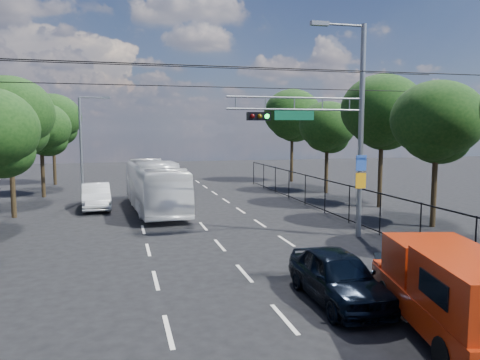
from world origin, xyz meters
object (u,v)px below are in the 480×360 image
object	(u,v)px
red_pickup	(456,291)
navy_hatchback	(338,276)
signal_mast	(336,122)
white_bus	(155,186)
white_van	(96,196)

from	to	relation	value
red_pickup	navy_hatchback	distance (m)	3.29
signal_mast	white_bus	distance (m)	12.55
signal_mast	navy_hatchback	size ratio (longest dim) A/B	2.17
white_van	signal_mast	bearing A→B (deg)	-49.22
signal_mast	white_van	world-z (taller)	signal_mast
red_pickup	navy_hatchback	world-z (taller)	red_pickup
navy_hatchback	white_bus	distance (m)	17.19
navy_hatchback	white_van	xyz separation A→B (m)	(-7.40, 18.12, 0.03)
signal_mast	white_van	xyz separation A→B (m)	(-10.78, 10.90, -4.47)
red_pickup	navy_hatchback	size ratio (longest dim) A/B	1.41
signal_mast	white_bus	xyz separation A→B (m)	(-7.28, 9.51, -3.75)
navy_hatchback	white_van	distance (m)	19.57
navy_hatchback	signal_mast	bearing A→B (deg)	66.06
signal_mast	navy_hatchback	world-z (taller)	signal_mast
red_pickup	white_van	xyz separation A→B (m)	(-8.98, 20.97, -0.39)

